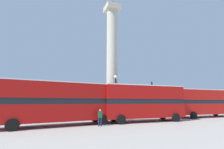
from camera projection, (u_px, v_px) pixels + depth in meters
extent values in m
plane|color=#ADA89E|center=(112.00, 118.00, 22.40)|extent=(200.00, 200.00, 0.00)
cube|color=#BCB29E|center=(112.00, 115.00, 22.47)|extent=(4.46, 4.46, 0.81)
cube|color=#BCB29E|center=(112.00, 109.00, 22.62)|extent=(3.21, 3.21, 0.81)
cylinder|color=#BCB29E|center=(112.00, 56.00, 24.14)|extent=(1.73, 1.73, 16.04)
cube|color=#BCB29E|center=(112.00, 9.00, 25.67)|extent=(2.33, 2.33, 0.90)
sphere|color=brown|center=(112.00, 4.00, 25.84)|extent=(0.96, 0.96, 0.96)
cube|color=#A80F0C|center=(62.00, 112.00, 14.98)|extent=(11.43, 3.09, 1.63)
cube|color=black|center=(63.00, 101.00, 15.17)|extent=(11.43, 3.04, 0.55)
cube|color=#A80F0C|center=(63.00, 91.00, 15.36)|extent=(11.43, 3.09, 1.51)
cube|color=silver|center=(64.00, 83.00, 15.51)|extent=(11.43, 3.09, 0.12)
cylinder|color=black|center=(95.00, 118.00, 17.62)|extent=(1.01, 0.35, 1.00)
cylinder|color=black|center=(103.00, 120.00, 15.42)|extent=(1.01, 0.35, 1.00)
cylinder|color=black|center=(16.00, 121.00, 14.24)|extent=(1.01, 0.35, 1.00)
cylinder|color=black|center=(12.00, 125.00, 12.04)|extent=(1.01, 0.35, 1.00)
cube|color=#B7140F|center=(205.00, 109.00, 23.32)|extent=(10.46, 3.25, 1.58)
cube|color=black|center=(204.00, 102.00, 23.51)|extent=(10.46, 3.21, 0.55)
cube|color=#B7140F|center=(203.00, 95.00, 23.70)|extent=(10.46, 3.25, 1.49)
cube|color=silver|center=(203.00, 90.00, 23.85)|extent=(10.46, 3.25, 0.12)
cylinder|color=black|center=(215.00, 113.00, 25.39)|extent=(1.02, 0.38, 1.00)
cylinder|color=black|center=(181.00, 114.00, 23.22)|extent=(1.02, 0.38, 1.00)
cylinder|color=black|center=(194.00, 115.00, 20.97)|extent=(1.02, 0.38, 1.00)
cube|color=#A80F0C|center=(144.00, 110.00, 18.14)|extent=(10.20, 3.39, 1.61)
cube|color=black|center=(144.00, 101.00, 18.33)|extent=(10.20, 3.34, 0.55)
cube|color=#A80F0C|center=(143.00, 93.00, 18.52)|extent=(10.20, 3.39, 1.54)
cube|color=silver|center=(143.00, 86.00, 18.67)|extent=(10.20, 3.39, 0.12)
cylinder|color=black|center=(162.00, 116.00, 20.25)|extent=(1.02, 0.38, 1.00)
cylinder|color=black|center=(176.00, 117.00, 17.85)|extent=(1.02, 0.38, 1.00)
cylinder|color=black|center=(113.00, 117.00, 18.13)|extent=(1.02, 0.38, 1.00)
cylinder|color=black|center=(121.00, 119.00, 15.73)|extent=(1.02, 0.38, 1.00)
cube|color=#BCB29E|center=(153.00, 106.00, 28.69)|extent=(3.48, 3.23, 3.05)
ellipsoid|color=brown|center=(152.00, 90.00, 29.26)|extent=(2.31, 1.94, 0.94)
cone|color=brown|center=(157.00, 88.00, 29.16)|extent=(1.04, 0.92, 0.99)
cylinder|color=brown|center=(152.00, 85.00, 29.42)|extent=(0.36, 0.36, 0.90)
sphere|color=brown|center=(152.00, 82.00, 29.53)|extent=(0.28, 0.28, 0.28)
cylinder|color=brown|center=(156.00, 95.00, 29.20)|extent=(0.20, 0.20, 1.13)
cylinder|color=brown|center=(156.00, 95.00, 28.70)|extent=(0.20, 0.20, 1.13)
cylinder|color=brown|center=(149.00, 95.00, 29.43)|extent=(0.20, 0.20, 1.13)
cylinder|color=brown|center=(149.00, 95.00, 28.93)|extent=(0.20, 0.20, 1.13)
cylinder|color=black|center=(116.00, 118.00, 19.64)|extent=(0.31, 0.31, 0.40)
cylinder|color=black|center=(116.00, 99.00, 20.10)|extent=(0.14, 0.14, 5.50)
sphere|color=white|center=(116.00, 77.00, 20.64)|extent=(0.47, 0.47, 0.47)
cylinder|color=#192347|center=(99.00, 122.00, 14.55)|extent=(0.14, 0.14, 0.78)
cylinder|color=#192347|center=(101.00, 122.00, 14.60)|extent=(0.14, 0.14, 0.78)
cube|color=#1E4C28|center=(100.00, 115.00, 14.70)|extent=(0.44, 0.23, 0.62)
sphere|color=tan|center=(100.00, 110.00, 14.77)|extent=(0.21, 0.21, 0.21)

